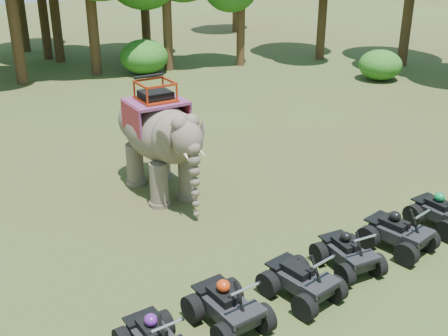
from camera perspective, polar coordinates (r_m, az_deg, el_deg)
The scene contains 10 objects.
ground at distance 14.88m, azimuth 2.64°, elevation -8.26°, with size 110.00×110.00×0.00m, color #47381E.
elephant at distance 17.40m, azimuth -6.64°, elevation 3.13°, with size 1.91×4.34×3.64m, color brown, non-canonical shape.
atv_0 at distance 11.31m, azimuth -7.03°, elevation -16.41°, with size 1.16×1.59×1.18m, color black, non-canonical shape.
atv_1 at distance 11.98m, azimuth 0.37°, elevation -13.29°, with size 1.27×1.74×1.29m, color black, non-canonical shape.
atv_2 at distance 12.89m, azimuth 7.92°, elevation -10.64°, with size 1.25×1.71×1.27m, color black, non-canonical shape.
atv_3 at distance 14.09m, azimuth 12.53°, elevation -7.96°, with size 1.18×1.62×1.20m, color black, non-canonical shape.
atv_4 at distance 15.24m, azimuth 17.37°, elevation -5.78°, with size 1.27×1.74×1.29m, color black, non-canonical shape.
atv_5 at distance 16.72m, azimuth 21.34°, elevation -3.76°, with size 1.23×1.69×1.25m, color black, non-canonical shape.
tree_2 at distance 33.05m, azimuth -5.86°, elevation 16.42°, with size 5.41×5.41×7.73m, color #195114, non-canonical shape.
tree_3 at distance 34.22m, azimuth 1.74°, elevation 15.95°, with size 4.74×4.74×6.77m, color #195114, non-canonical shape.
Camera 1 is at (-7.70, -10.07, 7.80)m, focal length 45.00 mm.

